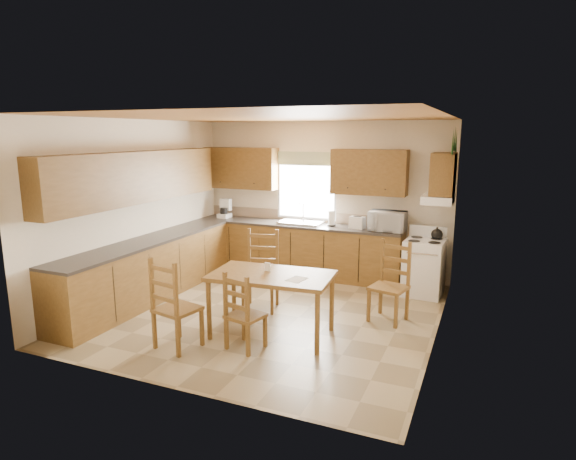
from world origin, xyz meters
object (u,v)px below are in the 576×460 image
at_px(stove, 424,268).
at_px(dining_table, 272,304).
at_px(chair_far_left, 260,271).
at_px(microwave, 388,221).
at_px(chair_near_left, 177,303).
at_px(chair_near_right, 245,310).
at_px(chair_far_right, 389,283).

xyz_separation_m(stove, dining_table, (-1.54, -2.32, -0.03)).
distance_m(stove, chair_far_left, 2.60).
relative_size(dining_table, chair_far_left, 1.32).
xyz_separation_m(stove, microwave, (-0.65, 0.27, 0.65)).
relative_size(microwave, chair_near_left, 0.50).
relative_size(chair_near_right, chair_far_left, 0.83).
height_order(dining_table, chair_far_left, chair_far_left).
height_order(chair_far_left, chair_far_right, chair_far_left).
distance_m(chair_near_left, chair_near_right, 0.80).
xyz_separation_m(chair_far_left, chair_far_right, (1.78, 0.27, -0.03)).
height_order(stove, dining_table, stove).
bearing_deg(chair_far_left, chair_near_right, -84.96).
distance_m(chair_near_right, chair_far_right, 2.03).
height_order(stove, chair_near_left, chair_near_left).
distance_m(chair_near_left, chair_far_right, 2.77).
relative_size(stove, dining_table, 0.58).
bearing_deg(chair_far_left, chair_far_right, -4.78).
relative_size(chair_near_left, chair_far_left, 0.97).
relative_size(chair_near_left, chair_near_right, 1.17).
relative_size(chair_near_right, chair_far_right, 0.87).
bearing_deg(chair_near_right, chair_far_left, -58.67).
relative_size(stove, chair_near_right, 0.92).
relative_size(dining_table, chair_far_right, 1.39).
bearing_deg(stove, microwave, 161.06).
bearing_deg(microwave, stove, -21.98).
height_order(dining_table, chair_near_left, chair_near_left).
bearing_deg(chair_far_left, dining_table, -68.57).
bearing_deg(chair_far_right, stove, 90.16).
xyz_separation_m(stove, chair_far_right, (-0.29, -1.29, 0.11)).
distance_m(stove, chair_near_left, 3.91).
bearing_deg(chair_far_right, chair_near_right, -119.64).
bearing_deg(chair_near_right, microwave, -95.44).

